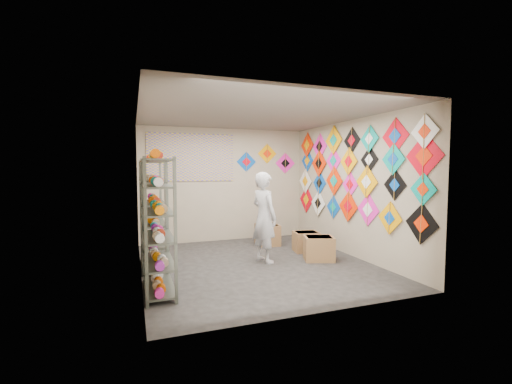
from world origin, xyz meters
name	(u,v)px	position (x,y,z in m)	size (l,w,h in m)	color
ground	(256,264)	(0.00, 0.00, 0.00)	(4.50, 4.50, 0.00)	black
room_walls	(256,174)	(0.00, 0.00, 1.64)	(4.50, 4.50, 4.50)	tan
shelf_rack_front	(158,225)	(-1.78, -0.85, 0.95)	(0.40, 1.10, 1.90)	#4C5147
shelf_rack_back	(153,214)	(-1.78, 0.45, 0.95)	(0.40, 1.10, 1.90)	#4C5147
string_spools	(155,213)	(-1.78, -0.20, 1.05)	(0.12, 2.36, 0.12)	#E9249B
kite_wall_display	(348,174)	(1.98, 0.05, 1.64)	(0.05, 4.33, 2.06)	black
back_wall_kites	(268,160)	(1.11, 2.24, 1.96)	(1.57, 0.02, 0.75)	#074CB3
poster	(191,157)	(-0.80, 2.23, 2.00)	(2.00, 0.01, 1.10)	#614FAB
shopkeeper	(264,217)	(0.19, 0.10, 0.84)	(0.56, 0.70, 1.68)	silver
carton_a	(319,248)	(1.21, -0.15, 0.23)	(0.54, 0.45, 0.45)	brown
carton_b	(306,242)	(1.31, 0.54, 0.21)	(0.51, 0.41, 0.41)	brown
carton_c	(268,235)	(0.78, 1.40, 0.23)	(0.49, 0.53, 0.47)	brown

